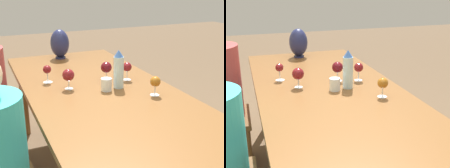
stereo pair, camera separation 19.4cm
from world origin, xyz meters
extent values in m
cube|color=brown|center=(0.00, 0.00, 0.74)|extent=(2.63, 0.98, 0.04)
cylinder|color=brown|center=(1.22, -0.39, 0.36)|extent=(0.07, 0.07, 0.72)
cylinder|color=brown|center=(1.22, 0.39, 0.36)|extent=(0.07, 0.07, 0.72)
cylinder|color=#ADCCD6|center=(0.16, -0.13, 0.87)|extent=(0.07, 0.07, 0.22)
cone|color=#33599E|center=(0.16, -0.13, 1.01)|extent=(0.06, 0.06, 0.05)
cylinder|color=silver|center=(0.14, -0.03, 0.80)|extent=(0.07, 0.07, 0.09)
cylinder|color=#1E234C|center=(1.13, 0.03, 0.77)|extent=(0.10, 0.10, 0.01)
ellipsoid|color=#1E234C|center=(1.13, 0.03, 0.91)|extent=(0.17, 0.17, 0.26)
cylinder|color=silver|center=(0.28, 0.20, 0.76)|extent=(0.06, 0.06, 0.00)
cylinder|color=silver|center=(0.28, 0.20, 0.79)|extent=(0.01, 0.01, 0.06)
sphere|color=maroon|center=(0.28, 0.20, 0.86)|extent=(0.08, 0.08, 0.08)
cylinder|color=silver|center=(-0.07, -0.28, 0.76)|extent=(0.06, 0.06, 0.00)
cylinder|color=silver|center=(-0.07, -0.28, 0.80)|extent=(0.01, 0.01, 0.06)
sphere|color=#995B19|center=(-0.07, -0.28, 0.86)|extent=(0.07, 0.07, 0.07)
cylinder|color=silver|center=(0.29, -0.26, 0.76)|extent=(0.06, 0.06, 0.00)
cylinder|color=silver|center=(0.29, -0.26, 0.80)|extent=(0.01, 0.01, 0.07)
sphere|color=maroon|center=(0.29, -0.26, 0.86)|extent=(0.07, 0.07, 0.07)
cylinder|color=silver|center=(0.33, -0.11, 0.76)|extent=(0.07, 0.07, 0.00)
cylinder|color=silver|center=(0.33, -0.11, 0.80)|extent=(0.01, 0.01, 0.07)
sphere|color=#510C14|center=(0.33, -0.11, 0.87)|extent=(0.08, 0.08, 0.08)
cylinder|color=silver|center=(0.47, 0.30, 0.76)|extent=(0.07, 0.07, 0.00)
cylinder|color=silver|center=(0.47, 0.30, 0.80)|extent=(0.01, 0.01, 0.07)
sphere|color=maroon|center=(0.47, 0.30, 0.86)|extent=(0.06, 0.06, 0.06)
cylinder|color=brown|center=(0.40, 0.57, 0.21)|extent=(0.04, 0.04, 0.43)
cylinder|color=brown|center=(0.78, 0.57, 0.21)|extent=(0.04, 0.04, 0.43)
cube|color=#2D2D38|center=(0.59, 0.69, 0.23)|extent=(0.28, 0.20, 0.47)
camera|label=1|loc=(-1.69, 0.74, 1.49)|focal=50.00mm
camera|label=2|loc=(-1.76, 0.56, 1.49)|focal=50.00mm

